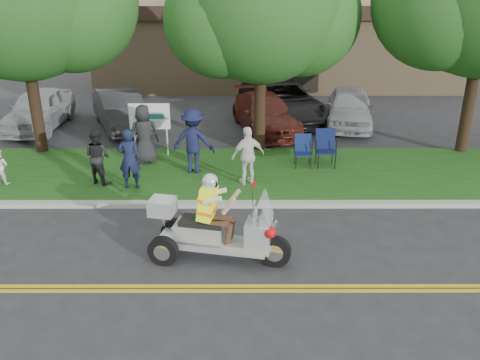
{
  "coord_description": "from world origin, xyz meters",
  "views": [
    {
      "loc": [
        -0.15,
        -8.47,
        5.54
      ],
      "look_at": [
        -0.13,
        2.0,
        1.16
      ],
      "focal_mm": 38.0,
      "sensor_mm": 36.0,
      "label": 1
    }
  ],
  "objects_px": {
    "parked_car_mid": "(282,101)",
    "parked_car_right": "(265,114)",
    "trike_scooter": "(213,231)",
    "parked_car_far_left": "(39,109)",
    "spectator_adult_mid": "(98,156)",
    "spectator_adult_right": "(248,156)",
    "spectator_adult_left": "(129,159)",
    "parked_car_far_right": "(349,107)",
    "lawn_chair_b": "(325,145)",
    "lawn_chair_a": "(303,148)",
    "parked_car_left": "(121,110)"
  },
  "relations": [
    {
      "from": "spectator_adult_right",
      "to": "spectator_adult_mid",
      "type": "bearing_deg",
      "value": -24.54
    },
    {
      "from": "spectator_adult_mid",
      "to": "spectator_adult_right",
      "type": "distance_m",
      "value": 4.05
    },
    {
      "from": "spectator_adult_right",
      "to": "parked_car_left",
      "type": "bearing_deg",
      "value": -74.05
    },
    {
      "from": "parked_car_mid",
      "to": "parked_car_right",
      "type": "xyz_separation_m",
      "value": [
        -0.7,
        -1.43,
        -0.1
      ]
    },
    {
      "from": "spectator_adult_mid",
      "to": "parked_car_left",
      "type": "bearing_deg",
      "value": -55.36
    },
    {
      "from": "trike_scooter",
      "to": "parked_car_far_left",
      "type": "bearing_deg",
      "value": 138.28
    },
    {
      "from": "spectator_adult_mid",
      "to": "parked_car_far_left",
      "type": "bearing_deg",
      "value": -28.18
    },
    {
      "from": "trike_scooter",
      "to": "parked_car_mid",
      "type": "distance_m",
      "value": 10.62
    },
    {
      "from": "spectator_adult_mid",
      "to": "parked_car_far_right",
      "type": "xyz_separation_m",
      "value": [
        7.96,
        5.85,
        -0.16
      ]
    },
    {
      "from": "trike_scooter",
      "to": "parked_car_right",
      "type": "height_order",
      "value": "trike_scooter"
    },
    {
      "from": "lawn_chair_b",
      "to": "lawn_chair_a",
      "type": "bearing_deg",
      "value": -176.92
    },
    {
      "from": "lawn_chair_a",
      "to": "parked_car_far_right",
      "type": "height_order",
      "value": "parked_car_far_right"
    },
    {
      "from": "lawn_chair_b",
      "to": "parked_car_right",
      "type": "bearing_deg",
      "value": 111.9
    },
    {
      "from": "spectator_adult_right",
      "to": "spectator_adult_left",
      "type": "bearing_deg",
      "value": -18.52
    },
    {
      "from": "trike_scooter",
      "to": "lawn_chair_a",
      "type": "distance_m",
      "value": 5.66
    },
    {
      "from": "spectator_adult_left",
      "to": "spectator_adult_right",
      "type": "distance_m",
      "value": 3.13
    },
    {
      "from": "parked_car_right",
      "to": "spectator_adult_mid",
      "type": "bearing_deg",
      "value": -145.4
    },
    {
      "from": "parked_car_far_left",
      "to": "parked_car_mid",
      "type": "height_order",
      "value": "parked_car_mid"
    },
    {
      "from": "lawn_chair_a",
      "to": "spectator_adult_left",
      "type": "bearing_deg",
      "value": -160.08
    },
    {
      "from": "lawn_chair_a",
      "to": "parked_car_left",
      "type": "xyz_separation_m",
      "value": [
        -6.28,
        4.23,
        0.06
      ]
    },
    {
      "from": "spectator_adult_left",
      "to": "parked_car_far_right",
      "type": "relative_size",
      "value": 0.39
    },
    {
      "from": "parked_car_far_left",
      "to": "parked_car_left",
      "type": "height_order",
      "value": "parked_car_far_left"
    },
    {
      "from": "lawn_chair_a",
      "to": "parked_car_mid",
      "type": "xyz_separation_m",
      "value": [
        -0.23,
        5.27,
        0.11
      ]
    },
    {
      "from": "trike_scooter",
      "to": "spectator_adult_right",
      "type": "bearing_deg",
      "value": 90.33
    },
    {
      "from": "spectator_adult_right",
      "to": "lawn_chair_b",
      "type": "bearing_deg",
      "value": -172.56
    },
    {
      "from": "lawn_chair_b",
      "to": "spectator_adult_right",
      "type": "bearing_deg",
      "value": -149.66
    },
    {
      "from": "spectator_adult_right",
      "to": "parked_car_mid",
      "type": "bearing_deg",
      "value": -125.85
    },
    {
      "from": "spectator_adult_right",
      "to": "lawn_chair_a",
      "type": "bearing_deg",
      "value": -164.31
    },
    {
      "from": "parked_car_far_left",
      "to": "parked_car_left",
      "type": "bearing_deg",
      "value": 1.3
    },
    {
      "from": "parked_car_far_left",
      "to": "parked_car_mid",
      "type": "xyz_separation_m",
      "value": [
        9.08,
        1.07,
        0.03
      ]
    },
    {
      "from": "spectator_adult_mid",
      "to": "parked_car_left",
      "type": "xyz_separation_m",
      "value": [
        -0.59,
        5.53,
        -0.18
      ]
    },
    {
      "from": "spectator_adult_mid",
      "to": "parked_car_left",
      "type": "relative_size",
      "value": 0.36
    },
    {
      "from": "spectator_adult_right",
      "to": "parked_car_right",
      "type": "distance_m",
      "value": 5.25
    },
    {
      "from": "lawn_chair_b",
      "to": "spectator_adult_left",
      "type": "xyz_separation_m",
      "value": [
        -5.43,
        -1.69,
        0.2
      ]
    },
    {
      "from": "lawn_chair_b",
      "to": "parked_car_far_right",
      "type": "xyz_separation_m",
      "value": [
        1.61,
        4.5,
        -0.01
      ]
    },
    {
      "from": "trike_scooter",
      "to": "lawn_chair_a",
      "type": "bearing_deg",
      "value": 76.6
    },
    {
      "from": "spectator_adult_left",
      "to": "parked_car_mid",
      "type": "relative_size",
      "value": 0.3
    },
    {
      "from": "spectator_adult_right",
      "to": "parked_car_far_right",
      "type": "height_order",
      "value": "spectator_adult_right"
    },
    {
      "from": "spectator_adult_left",
      "to": "parked_car_far_left",
      "type": "distance_m",
      "value": 7.41
    },
    {
      "from": "lawn_chair_b",
      "to": "parked_car_mid",
      "type": "height_order",
      "value": "parked_car_mid"
    },
    {
      "from": "parked_car_right",
      "to": "parked_car_left",
      "type": "bearing_deg",
      "value": 163.26
    },
    {
      "from": "parked_car_left",
      "to": "parked_car_mid",
      "type": "distance_m",
      "value": 6.15
    },
    {
      "from": "parked_car_far_left",
      "to": "lawn_chair_b",
      "type": "bearing_deg",
      "value": -21.76
    },
    {
      "from": "spectator_adult_mid",
      "to": "trike_scooter",
      "type": "bearing_deg",
      "value": 159.2
    },
    {
      "from": "parked_car_left",
      "to": "parked_car_far_right",
      "type": "xyz_separation_m",
      "value": [
        8.56,
        0.32,
        0.01
      ]
    },
    {
      "from": "spectator_adult_left",
      "to": "spectator_adult_mid",
      "type": "relative_size",
      "value": 1.07
    },
    {
      "from": "parked_car_mid",
      "to": "spectator_adult_right",
      "type": "bearing_deg",
      "value": -113.99
    },
    {
      "from": "spectator_adult_mid",
      "to": "parked_car_left",
      "type": "distance_m",
      "value": 5.56
    },
    {
      "from": "spectator_adult_mid",
      "to": "parked_car_far_right",
      "type": "height_order",
      "value": "spectator_adult_mid"
    },
    {
      "from": "parked_car_far_left",
      "to": "parked_car_mid",
      "type": "distance_m",
      "value": 9.15
    }
  ]
}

